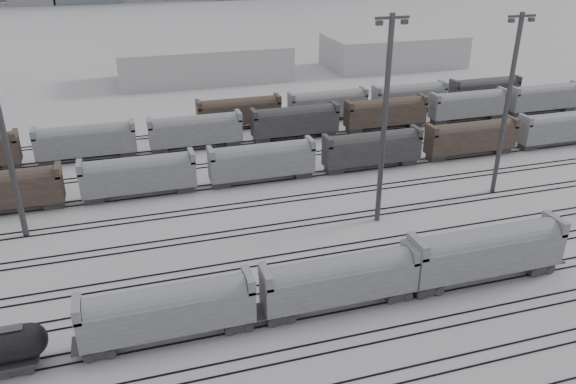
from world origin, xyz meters
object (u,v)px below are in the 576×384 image
object	(u,v)px
hopper_car_a	(168,309)
hopper_car_b	(340,278)
hopper_car_c	(487,250)
light_mast_c	(385,118)

from	to	relation	value
hopper_car_a	hopper_car_b	xyz separation A→B (m)	(15.83, -0.00, 0.00)
hopper_car_c	light_mast_c	distance (m)	18.53
hopper_car_a	hopper_car_c	distance (m)	31.57
hopper_car_c	hopper_car_a	bearing A→B (deg)	180.00
hopper_car_a	light_mast_c	bearing A→B (deg)	29.48
hopper_car_a	hopper_car_c	world-z (taller)	hopper_car_c
hopper_car_a	hopper_car_b	bearing A→B (deg)	-0.00
hopper_car_c	light_mast_c	world-z (taller)	light_mast_c
hopper_car_b	light_mast_c	xyz separation A→B (m)	(11.16, 15.26, 9.82)
hopper_car_a	hopper_car_c	bearing A→B (deg)	-0.00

